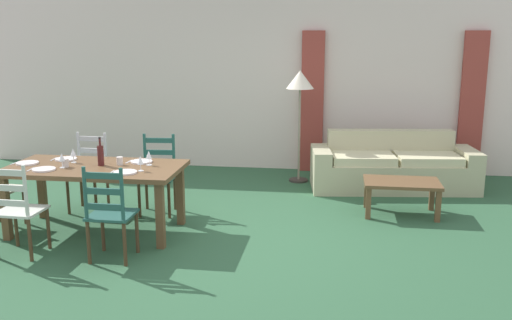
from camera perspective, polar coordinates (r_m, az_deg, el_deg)
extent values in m
cube|color=#2C5638|center=(6.24, -2.30, -7.79)|extent=(9.60, 9.60, 0.02)
cube|color=beige|center=(9.14, 1.42, 7.55)|extent=(9.60, 0.16, 2.70)
cube|color=#983C33|center=(8.97, 5.68, 5.79)|extent=(0.35, 0.08, 2.20)
cube|color=#983C33|center=(9.19, 20.87, 5.18)|extent=(0.35, 0.08, 2.20)
cube|color=brown|center=(6.42, -15.94, -0.81)|extent=(1.90, 0.96, 0.05)
cube|color=brown|center=(6.59, -23.87, -4.46)|extent=(0.08, 0.08, 0.70)
cube|color=brown|center=(5.88, -9.60, -5.53)|extent=(0.08, 0.08, 0.70)
cube|color=brown|center=(7.22, -20.72, -2.76)|extent=(0.08, 0.08, 0.70)
cube|color=brown|center=(6.58, -7.60, -3.50)|extent=(0.08, 0.08, 0.70)
cube|color=silver|center=(6.09, -22.58, -4.74)|extent=(0.43, 0.41, 0.03)
cylinder|color=#4A3420|center=(6.39, -22.97, -6.15)|extent=(0.04, 0.04, 0.43)
cylinder|color=#4A3420|center=(6.21, -20.15, -6.45)|extent=(0.04, 0.04, 0.43)
cylinder|color=#4A3420|center=(5.94, -21.77, -7.47)|extent=(0.04, 0.04, 0.43)
cylinder|color=silver|center=(5.79, -22.17, -2.89)|extent=(0.04, 0.04, 0.50)
cube|color=silver|center=(5.92, -23.55, -3.99)|extent=(0.38, 0.03, 0.06)
cube|color=silver|center=(5.88, -23.68, -2.59)|extent=(0.38, 0.03, 0.06)
cube|color=silver|center=(5.85, -23.81, -1.17)|extent=(0.38, 0.03, 0.06)
cube|color=#24534A|center=(5.69, -14.27, -5.35)|extent=(0.42, 0.40, 0.03)
cylinder|color=#4A3420|center=(5.98, -15.15, -6.84)|extent=(0.04, 0.04, 0.43)
cylinder|color=#4A3420|center=(5.85, -11.87, -7.10)|extent=(0.04, 0.04, 0.43)
cylinder|color=#4A3420|center=(5.69, -16.48, -7.95)|extent=(0.04, 0.04, 0.43)
cylinder|color=#4A3420|center=(5.55, -13.06, -8.26)|extent=(0.04, 0.04, 0.43)
cylinder|color=#24534A|center=(5.54, -16.80, -3.17)|extent=(0.04, 0.04, 0.50)
cylinder|color=#24534A|center=(5.40, -13.32, -3.37)|extent=(0.04, 0.04, 0.50)
cube|color=#24534A|center=(5.50, -15.00, -4.57)|extent=(0.38, 0.03, 0.06)
cube|color=#24534A|center=(5.46, -15.09, -3.07)|extent=(0.38, 0.03, 0.06)
cube|color=#24534A|center=(5.42, -15.19, -1.54)|extent=(0.38, 0.03, 0.06)
cube|color=silver|center=(7.28, -16.60, -1.54)|extent=(0.44, 0.42, 0.03)
cylinder|color=#4A3420|center=(7.11, -15.81, -3.74)|extent=(0.04, 0.04, 0.43)
cylinder|color=#4A3420|center=(7.28, -18.36, -3.54)|extent=(0.04, 0.04, 0.43)
cylinder|color=#4A3420|center=(7.40, -14.66, -3.02)|extent=(0.04, 0.04, 0.43)
cylinder|color=#4A3420|center=(7.56, -17.13, -2.85)|extent=(0.04, 0.04, 0.43)
cylinder|color=silver|center=(7.29, -14.87, 0.71)|extent=(0.04, 0.04, 0.50)
cylinder|color=silver|center=(7.45, -17.38, 0.80)|extent=(0.04, 0.04, 0.50)
cube|color=silver|center=(7.40, -16.08, -0.23)|extent=(0.38, 0.04, 0.06)
cube|color=silver|center=(7.36, -16.15, 0.91)|extent=(0.38, 0.04, 0.06)
cube|color=silver|center=(7.34, -16.22, 2.06)|extent=(0.38, 0.04, 0.06)
cube|color=#21554B|center=(6.98, -9.94, -1.80)|extent=(0.45, 0.43, 0.03)
cylinder|color=#4A3420|center=(6.84, -8.73, -4.05)|extent=(0.04, 0.04, 0.43)
cylinder|color=#4A3420|center=(6.93, -11.65, -3.96)|extent=(0.04, 0.04, 0.43)
cylinder|color=#4A3420|center=(7.16, -8.15, -3.27)|extent=(0.04, 0.04, 0.43)
cylinder|color=#4A3420|center=(7.24, -10.94, -3.19)|extent=(0.04, 0.04, 0.43)
cylinder|color=#21554B|center=(7.04, -8.27, 0.59)|extent=(0.04, 0.04, 0.50)
cylinder|color=#21554B|center=(7.12, -11.10, 0.62)|extent=(0.04, 0.04, 0.50)
cube|color=#21554B|center=(7.11, -9.66, -0.42)|extent=(0.38, 0.05, 0.06)
cube|color=#21554B|center=(7.07, -9.70, 0.76)|extent=(0.38, 0.05, 0.06)
cube|color=#21554B|center=(7.05, -9.75, 1.96)|extent=(0.38, 0.05, 0.06)
cube|color=beige|center=(6.99, -24.38, -2.75)|extent=(0.43, 0.45, 0.03)
cylinder|color=#4A3420|center=(7.09, -22.24, -4.27)|extent=(0.04, 0.04, 0.43)
cylinder|color=#4A3420|center=(6.81, -23.93, -5.10)|extent=(0.04, 0.04, 0.43)
cylinder|color=white|center=(6.40, -20.55, -0.88)|extent=(0.24, 0.24, 0.02)
cube|color=silver|center=(6.47, -21.71, -0.88)|extent=(0.03, 0.17, 0.01)
cylinder|color=white|center=(6.02, -13.00, -1.21)|extent=(0.24, 0.24, 0.02)
cube|color=silver|center=(6.08, -14.32, -1.21)|extent=(0.02, 0.17, 0.01)
cylinder|color=white|center=(6.83, -18.56, 0.09)|extent=(0.24, 0.24, 0.02)
cube|color=silver|center=(6.90, -19.67, 0.08)|extent=(0.03, 0.17, 0.01)
cylinder|color=white|center=(6.47, -11.42, -0.16)|extent=(0.24, 0.24, 0.02)
cube|color=silver|center=(6.53, -12.66, -0.17)|extent=(0.03, 0.17, 0.01)
cylinder|color=white|center=(6.77, -22.00, -0.28)|extent=(0.24, 0.24, 0.02)
cube|color=silver|center=(6.85, -23.08, -0.29)|extent=(0.03, 0.17, 0.01)
cylinder|color=#471919|center=(6.41, -15.35, 0.42)|extent=(0.07, 0.07, 0.22)
cylinder|color=#471919|center=(6.38, -15.43, 1.74)|extent=(0.02, 0.02, 0.08)
cylinder|color=black|center=(6.37, -15.45, 2.17)|extent=(0.03, 0.03, 0.02)
cylinder|color=white|center=(6.44, -18.87, -0.72)|extent=(0.06, 0.06, 0.01)
cylinder|color=white|center=(6.43, -18.89, -0.39)|extent=(0.01, 0.01, 0.07)
cone|color=white|center=(6.41, -18.94, 0.28)|extent=(0.06, 0.06, 0.08)
cylinder|color=white|center=(6.07, -11.51, -1.07)|extent=(0.06, 0.06, 0.01)
cylinder|color=white|center=(6.07, -11.52, -0.72)|extent=(0.01, 0.01, 0.07)
cone|color=white|center=(6.05, -11.56, 0.00)|extent=(0.06, 0.06, 0.08)
cylinder|color=white|center=(6.65, -17.84, -0.23)|extent=(0.06, 0.06, 0.01)
cylinder|color=white|center=(6.65, -17.86, 0.09)|extent=(0.01, 0.01, 0.07)
cone|color=white|center=(6.63, -17.91, 0.74)|extent=(0.06, 0.06, 0.08)
cylinder|color=white|center=(6.32, -10.68, -0.50)|extent=(0.06, 0.06, 0.01)
cylinder|color=white|center=(6.31, -10.70, -0.16)|extent=(0.01, 0.01, 0.07)
cone|color=white|center=(6.29, -10.72, 0.52)|extent=(0.06, 0.06, 0.08)
cylinder|color=silver|center=(6.40, -13.54, -0.09)|extent=(0.07, 0.07, 0.09)
cylinder|color=silver|center=(6.46, -18.60, -0.28)|extent=(0.07, 0.07, 0.09)
cube|color=#B8B28B|center=(8.23, 13.60, -1.51)|extent=(1.88, 1.01, 0.40)
cube|color=#B8B28B|center=(8.47, 13.25, 0.30)|extent=(1.81, 0.41, 0.80)
cube|color=#B8B28B|center=(8.48, 20.38, -0.91)|extent=(0.33, 0.82, 0.58)
cube|color=#B8B28B|center=(8.05, 6.52, -0.88)|extent=(0.33, 0.82, 0.58)
cube|color=beige|center=(8.23, 16.83, 0.16)|extent=(0.93, 0.74, 0.12)
cube|color=beige|center=(8.04, 10.63, 0.20)|extent=(0.93, 0.74, 0.12)
cube|color=brown|center=(7.07, 14.45, -2.22)|extent=(0.90, 0.56, 0.04)
cube|color=brown|center=(6.87, 11.23, -4.30)|extent=(0.06, 0.06, 0.38)
cube|color=brown|center=(6.97, 17.83, -4.45)|extent=(0.06, 0.06, 0.38)
cube|color=brown|center=(7.32, 11.06, -3.26)|extent=(0.06, 0.06, 0.38)
cube|color=brown|center=(7.40, 17.26, -3.41)|extent=(0.06, 0.06, 0.38)
cylinder|color=#332D28|center=(8.50, 4.28, -2.03)|extent=(0.28, 0.28, 0.03)
cylinder|color=gray|center=(8.35, 4.36, 2.56)|extent=(0.03, 0.03, 1.35)
cone|color=#EDE0C5|center=(8.24, 4.46, 8.07)|extent=(0.40, 0.40, 0.26)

